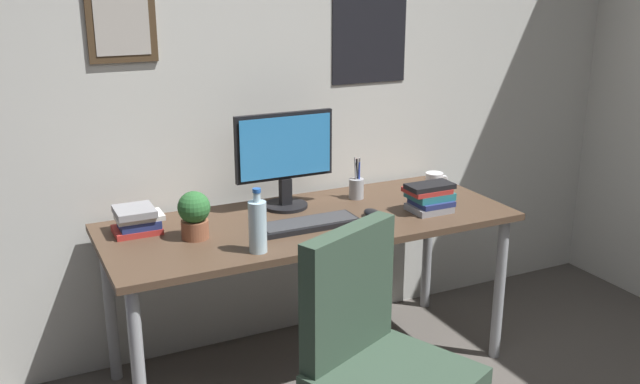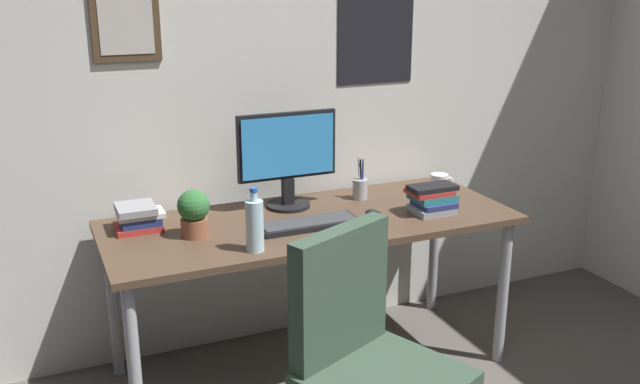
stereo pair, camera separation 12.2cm
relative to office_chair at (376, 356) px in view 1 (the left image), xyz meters
name	(u,v)px [view 1 (the left image)]	position (x,y,z in m)	size (l,w,h in m)	color
wall_back	(243,75)	(0.01, 1.26, 0.77)	(4.40, 0.10, 2.60)	silver
desk	(310,234)	(0.14, 0.83, 0.13)	(1.78, 0.71, 0.73)	#4C3828
office_chair	(376,356)	(0.00, 0.00, 0.00)	(0.61, 0.61, 0.95)	#334738
monitor	(285,156)	(0.11, 1.02, 0.44)	(0.46, 0.20, 0.43)	black
keyboard	(308,224)	(0.10, 0.74, 0.21)	(0.43, 0.15, 0.03)	black
computer_mouse	(373,214)	(0.40, 0.72, 0.22)	(0.06, 0.11, 0.04)	black
water_bottle	(258,226)	(-0.19, 0.57, 0.30)	(0.07, 0.07, 0.25)	silver
coffee_mug_near	(434,183)	(0.85, 0.92, 0.25)	(0.12, 0.08, 0.10)	white
potted_plant	(194,213)	(-0.37, 0.82, 0.30)	(0.13, 0.13, 0.19)	brown
pen_cup	(356,187)	(0.46, 1.00, 0.25)	(0.07, 0.07, 0.20)	#9EA0A5
book_stack_left	(429,197)	(0.67, 0.70, 0.26)	(0.21, 0.17, 0.13)	gray
book_stack_right	(137,221)	(-0.56, 0.98, 0.25)	(0.20, 0.17, 0.11)	#B22D28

